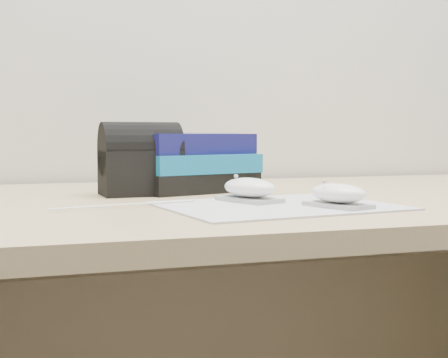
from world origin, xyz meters
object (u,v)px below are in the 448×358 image
object	(u,v)px
desk	(222,319)
mouse_front	(338,195)
book_stack	(187,163)
pouch	(140,160)
mouse_rear	(249,190)

from	to	relation	value
desk	mouse_front	distance (m)	0.39
mouse_front	book_stack	size ratio (longest dim) A/B	0.40
pouch	mouse_front	bearing A→B (deg)	-52.27
mouse_rear	mouse_front	world-z (taller)	mouse_rear
mouse_front	book_stack	bearing A→B (deg)	110.46
pouch	mouse_rear	bearing A→B (deg)	-54.35
desk	mouse_front	bearing A→B (deg)	-73.30
desk	mouse_front	world-z (taller)	mouse_front
mouse_rear	pouch	xyz separation A→B (m)	(-0.14, 0.19, 0.04)
desk	pouch	bearing A→B (deg)	173.81
desk	mouse_rear	bearing A→B (deg)	-93.35
book_stack	pouch	size ratio (longest dim) A/B	1.88
mouse_rear	mouse_front	bearing A→B (deg)	-48.92
mouse_front	book_stack	distance (m)	0.38
desk	book_stack	world-z (taller)	book_stack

